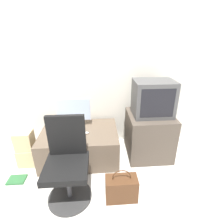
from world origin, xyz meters
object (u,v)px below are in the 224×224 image
at_px(office_chair, 67,165).
at_px(handbag, 121,188).
at_px(mouse, 86,133).
at_px(cardboard_box_lower, 28,156).
at_px(crt_tv, 153,98).
at_px(keyboard, 71,133).
at_px(main_monitor, 74,112).
at_px(book, 17,180).

bearing_deg(office_chair, handbag, -10.66).
relative_size(mouse, office_chair, 0.07).
xyz_separation_m(office_chair, cardboard_box_lower, (-0.68, 0.59, -0.29)).
bearing_deg(office_chair, crt_tv, 31.89).
relative_size(keyboard, cardboard_box_lower, 1.29).
distance_m(cardboard_box_lower, handbag, 1.45).
height_order(main_monitor, crt_tv, crt_tv).
distance_m(keyboard, office_chair, 0.64).
distance_m(keyboard, mouse, 0.23).
xyz_separation_m(office_chair, handbag, (0.59, -0.11, -0.28)).
relative_size(crt_tv, office_chair, 0.57).
bearing_deg(mouse, book, -158.76).
bearing_deg(main_monitor, mouse, -53.32).
xyz_separation_m(keyboard, mouse, (0.23, -0.02, 0.01)).
relative_size(mouse, handbag, 0.16).
distance_m(office_chair, cardboard_box_lower, 0.95).
height_order(keyboard, crt_tv, crt_tv).
relative_size(keyboard, mouse, 5.22).
xyz_separation_m(main_monitor, handbag, (0.61, -0.98, -0.53)).
relative_size(main_monitor, crt_tv, 0.94).
bearing_deg(handbag, cardboard_box_lower, 151.27).
distance_m(main_monitor, handbag, 1.27).
relative_size(keyboard, book, 1.53).
bearing_deg(mouse, cardboard_box_lower, -178.46).
distance_m(main_monitor, book, 1.16).
bearing_deg(office_chair, mouse, 73.86).
bearing_deg(cardboard_box_lower, mouse, 1.54).
distance_m(mouse, book, 1.07).
xyz_separation_m(keyboard, cardboard_box_lower, (-0.63, -0.05, -0.33)).
bearing_deg(keyboard, office_chair, -85.56).
xyz_separation_m(mouse, handbag, (0.41, -0.72, -0.32)).
height_order(main_monitor, office_chair, office_chair).
bearing_deg(crt_tv, keyboard, -176.76).
bearing_deg(book, cardboard_box_lower, 81.85).
height_order(main_monitor, keyboard, main_monitor).
distance_m(mouse, crt_tv, 1.06).
distance_m(crt_tv, cardboard_box_lower, 1.98).
bearing_deg(cardboard_box_lower, handbag, -28.73).
distance_m(main_monitor, mouse, 0.39).
xyz_separation_m(crt_tv, cardboard_box_lower, (-1.81, -0.11, -0.80)).
distance_m(main_monitor, office_chair, 0.91).
bearing_deg(cardboard_box_lower, office_chair, -40.68).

